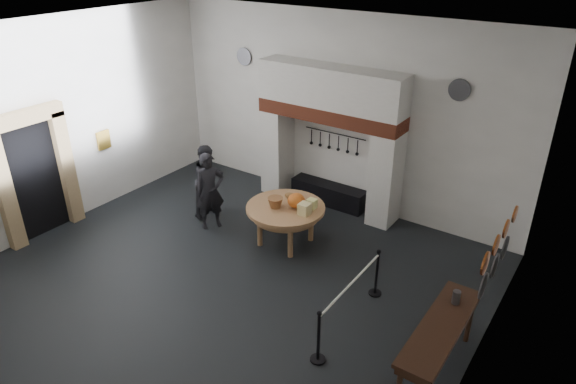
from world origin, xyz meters
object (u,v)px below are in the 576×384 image
Objects in this scene: visitor_far at (209,181)px; side_table at (441,327)px; iron_range at (329,194)px; visitor_near at (210,191)px; work_table at (286,208)px; barrier_post_near at (318,338)px; barrier_post_far at (377,274)px.

side_table is at bearing -102.60° from visitor_far.
visitor_near reaches higher than iron_range.
visitor_near is (-1.77, -0.37, 0.04)m from work_table.
visitor_near is (-1.59, -2.45, 0.63)m from iron_range.
visitor_far is at bearing 150.65° from barrier_post_near.
barrier_post_far is at bearing -93.47° from visitor_far.
barrier_post_near is at bearing -46.81° from work_table.
work_table is at bearing 156.39° from side_table.
side_table is 2.44× the size of barrier_post_near.
barrier_post_near is (4.13, -2.15, -0.43)m from visitor_near.
work_table is at bearing -46.92° from visitor_near.
visitor_far is 0.78× the size of side_table.
barrier_post_near is 1.00× the size of barrier_post_far.
visitor_far reaches higher than side_table.
iron_range is 1.08× the size of visitor_near.
work_table is 2.17m from visitor_far.
barrier_post_far reaches higher than iron_range.
side_table is 2.44× the size of barrier_post_far.
barrier_post_near is at bearing -90.00° from barrier_post_far.
side_table is at bearing -37.54° from barrier_post_far.
visitor_far is at bearing 76.36° from visitor_near.
work_table is at bearing -87.47° from visitor_far.
work_table is 0.75× the size of side_table.
work_table is 0.94× the size of visitor_near.
barrier_post_near reaches higher than iron_range.
barrier_post_near is at bearing -61.13° from iron_range.
work_table is 1.83× the size of barrier_post_near.
iron_range is 5.26m from barrier_post_near.
barrier_post_near is at bearing -152.94° from side_table.
visitor_far is 4.58m from barrier_post_far.
barrier_post_near reaches higher than work_table.
work_table is at bearing 167.73° from barrier_post_far.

